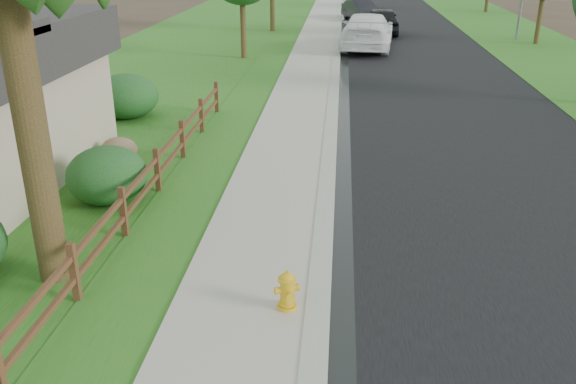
# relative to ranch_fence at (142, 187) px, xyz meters

# --- Properties ---
(road) EXTENTS (8.00, 90.00, 0.02)m
(road) POSITION_rel_ranch_fence_xyz_m (8.20, 28.60, -0.61)
(road) COLOR black
(road) RESTS_ON ground
(curb) EXTENTS (0.40, 90.00, 0.12)m
(curb) POSITION_rel_ranch_fence_xyz_m (4.00, 28.60, -0.56)
(curb) COLOR gray
(curb) RESTS_ON ground
(wet_gutter) EXTENTS (0.50, 90.00, 0.00)m
(wet_gutter) POSITION_rel_ranch_fence_xyz_m (4.35, 28.60, -0.60)
(wet_gutter) COLOR black
(wet_gutter) RESTS_ON road
(sidewalk) EXTENTS (2.20, 90.00, 0.10)m
(sidewalk) POSITION_rel_ranch_fence_xyz_m (2.70, 28.60, -0.57)
(sidewalk) COLOR #ACA396
(sidewalk) RESTS_ON ground
(grass_strip) EXTENTS (1.60, 90.00, 0.06)m
(grass_strip) POSITION_rel_ranch_fence_xyz_m (0.80, 28.60, -0.59)
(grass_strip) COLOR #22621C
(grass_strip) RESTS_ON ground
(lawn_near) EXTENTS (9.00, 90.00, 0.04)m
(lawn_near) POSITION_rel_ranch_fence_xyz_m (-4.40, 28.60, -0.60)
(lawn_near) COLOR #22621C
(lawn_near) RESTS_ON ground
(verge_far) EXTENTS (6.00, 90.00, 0.04)m
(verge_far) POSITION_rel_ranch_fence_xyz_m (15.10, 28.60, -0.60)
(verge_far) COLOR #22621C
(verge_far) RESTS_ON ground
(ranch_fence) EXTENTS (0.12, 16.92, 1.10)m
(ranch_fence) POSITION_rel_ranch_fence_xyz_m (0.00, 0.00, 0.00)
(ranch_fence) COLOR #442916
(ranch_fence) RESTS_ON ground
(fire_hydrant) EXTENTS (0.45, 0.37, 0.69)m
(fire_hydrant) POSITION_rel_ranch_fence_xyz_m (3.50, -3.63, -0.20)
(fire_hydrant) COLOR gold
(fire_hydrant) RESTS_ON sidewalk
(white_suv) EXTENTS (3.28, 6.82, 1.92)m
(white_suv) POSITION_rel_ranch_fence_xyz_m (5.60, 22.19, 0.36)
(white_suv) COLOR white
(white_suv) RESTS_ON road
(dark_car_mid) EXTENTS (2.12, 4.94, 1.66)m
(dark_car_mid) POSITION_rel_ranch_fence_xyz_m (6.70, 28.14, 0.23)
(dark_car_mid) COLOR black
(dark_car_mid) RESTS_ON road
(dark_car_far) EXTENTS (3.02, 4.74, 1.47)m
(dark_car_far) POSITION_rel_ranch_fence_xyz_m (5.60, 34.87, 0.14)
(dark_car_far) COLOR black
(dark_car_far) RESTS_ON road
(boulder) EXTENTS (1.18, 1.01, 0.67)m
(boulder) POSITION_rel_ranch_fence_xyz_m (-1.67, 3.27, -0.28)
(boulder) COLOR brown
(boulder) RESTS_ON ground
(shrub_c) EXTENTS (2.08, 2.08, 1.31)m
(shrub_c) POSITION_rel_ranch_fence_xyz_m (-0.97, 0.53, 0.04)
(shrub_c) COLOR #163E1C
(shrub_c) RESTS_ON ground
(shrub_d) EXTENTS (2.38, 2.38, 1.48)m
(shrub_d) POSITION_rel_ranch_fence_xyz_m (-2.90, 7.54, 0.12)
(shrub_d) COLOR #163E1C
(shrub_d) RESTS_ON ground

